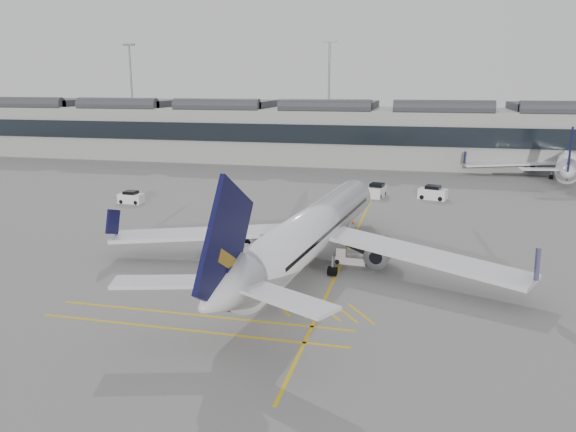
% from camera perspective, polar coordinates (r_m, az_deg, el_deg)
% --- Properties ---
extents(ground, '(220.00, 220.00, 0.00)m').
position_cam_1_polar(ground, '(50.53, -6.58, -5.40)').
color(ground, gray).
rests_on(ground, ground).
extents(terminal, '(200.00, 20.45, 12.40)m').
position_cam_1_polar(terminal, '(118.39, 5.39, 8.50)').
color(terminal, '#9E9E99').
rests_on(terminal, ground).
extents(light_masts, '(113.00, 0.60, 25.45)m').
position_cam_1_polar(light_masts, '(132.14, 5.64, 12.63)').
color(light_masts, slate).
rests_on(light_masts, ground).
extents(apron_markings, '(0.25, 60.00, 0.01)m').
position_cam_1_polar(apron_markings, '(57.59, 6.28, -3.01)').
color(apron_markings, gold).
rests_on(apron_markings, ground).
extents(airliner_main, '(37.75, 41.46, 11.04)m').
position_cam_1_polar(airliner_main, '(50.19, 2.30, -1.58)').
color(airliner_main, silver).
rests_on(airliner_main, ground).
extents(airliner_far, '(33.45, 36.95, 9.97)m').
position_cam_1_polar(airliner_far, '(107.94, 26.59, 4.95)').
color(airliner_far, silver).
rests_on(airliner_far, ground).
extents(belt_loader, '(4.56, 1.68, 1.85)m').
position_cam_1_polar(belt_loader, '(52.12, 6.56, -4.18)').
color(belt_loader, beige).
rests_on(belt_loader, ground).
extents(baggage_cart_a, '(2.15, 2.00, 1.82)m').
position_cam_1_polar(baggage_cart_a, '(57.42, -0.44, -1.97)').
color(baggage_cart_a, gray).
rests_on(baggage_cart_a, ground).
extents(baggage_cart_b, '(1.96, 1.78, 1.70)m').
position_cam_1_polar(baggage_cart_b, '(52.63, -6.56, -3.58)').
color(baggage_cart_b, gray).
rests_on(baggage_cart_b, ground).
extents(baggage_cart_c, '(2.27, 2.06, 1.98)m').
position_cam_1_polar(baggage_cart_c, '(51.54, -2.55, -3.70)').
color(baggage_cart_c, gray).
rests_on(baggage_cart_c, ground).
extents(baggage_cart_d, '(2.05, 1.75, 1.99)m').
position_cam_1_polar(baggage_cart_d, '(51.00, -5.26, -3.93)').
color(baggage_cart_d, gray).
rests_on(baggage_cart_d, ground).
extents(ramp_agent_a, '(0.66, 0.72, 1.65)m').
position_cam_1_polar(ramp_agent_a, '(53.96, -0.51, -3.16)').
color(ramp_agent_a, '#DA490B').
rests_on(ramp_agent_a, ground).
extents(ramp_agent_b, '(1.21, 1.12, 1.98)m').
position_cam_1_polar(ramp_agent_b, '(54.40, -1.67, -2.84)').
color(ramp_agent_b, '#FF5B0D').
rests_on(ramp_agent_b, ground).
extents(pushback_tug, '(2.93, 2.39, 1.42)m').
position_cam_1_polar(pushback_tug, '(57.41, -6.51, -2.42)').
color(pushback_tug, '#4F5044').
rests_on(pushback_tug, ground).
extents(safety_cone_nose, '(0.34, 0.34, 0.47)m').
position_cam_1_polar(safety_cone_nose, '(66.58, 6.61, -0.56)').
color(safety_cone_nose, '#F24C0A').
rests_on(safety_cone_nose, ground).
extents(safety_cone_engine, '(0.34, 0.34, 0.47)m').
position_cam_1_polar(safety_cone_engine, '(55.08, 11.84, -3.75)').
color(safety_cone_engine, '#F24C0A').
rests_on(safety_cone_engine, ground).
extents(service_van_left, '(3.40, 1.77, 1.72)m').
position_cam_1_polar(service_van_left, '(80.11, -15.65, 1.81)').
color(service_van_left, white).
rests_on(service_van_left, ground).
extents(service_van_mid, '(2.59, 4.16, 1.99)m').
position_cam_1_polar(service_van_mid, '(82.39, 9.02, 2.54)').
color(service_van_mid, white).
rests_on(service_van_mid, ground).
extents(service_van_right, '(4.25, 2.87, 1.99)m').
position_cam_1_polar(service_van_right, '(82.37, 14.49, 2.28)').
color(service_van_right, white).
rests_on(service_van_right, ground).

